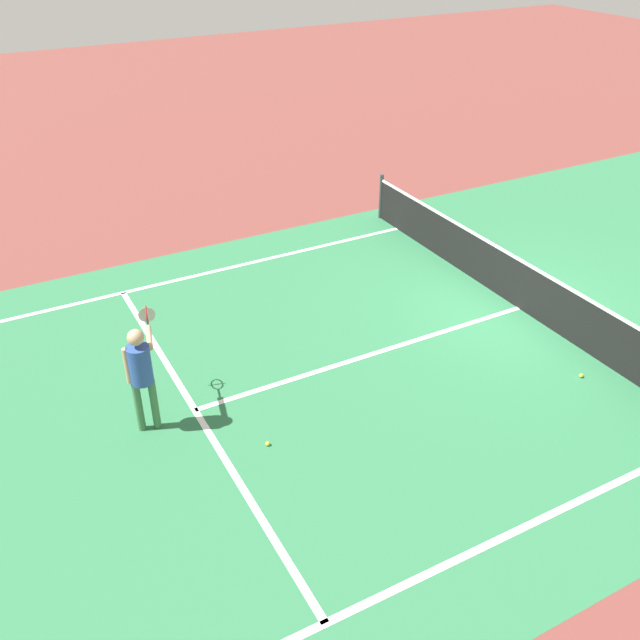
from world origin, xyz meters
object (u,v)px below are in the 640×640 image
net (523,285)px  tennis_ball_mid_court (268,444)px  tennis_ball_near_net (581,376)px  player_near (141,368)px

net → tennis_ball_mid_court: net is taller
net → tennis_ball_near_net: (2.16, -0.62, -0.46)m
tennis_ball_mid_court → tennis_ball_near_net: (0.92, 5.14, 0.00)m
tennis_ball_mid_court → tennis_ball_near_net: 5.22m
net → tennis_ball_mid_court: size_ratio=148.15×
player_near → tennis_ball_near_net: (2.12, 6.48, -1.02)m
player_near → net: bearing=90.3°
tennis_ball_mid_court → tennis_ball_near_net: size_ratio=1.00×
net → tennis_ball_near_net: size_ratio=148.15×
player_near → tennis_ball_mid_court: bearing=48.2°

